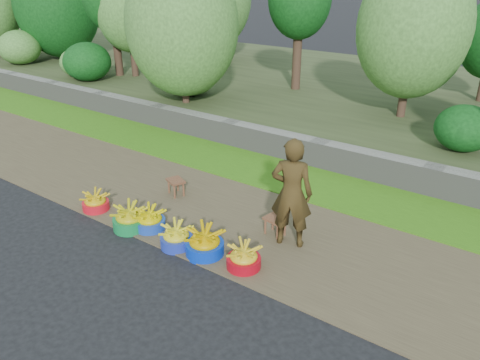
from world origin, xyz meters
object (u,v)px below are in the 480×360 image
Objects in this scene: vendor_woman at (292,193)px; stool_right at (275,221)px; basin_b at (130,219)px; basin_e at (205,243)px; basin_f at (244,258)px; stool_left at (176,183)px; basin_c at (150,220)px; basin_d at (176,237)px; basin_a at (96,202)px.

stool_right is at bearing -34.16° from vendor_woman.
vendor_woman reaches higher than stool_right.
basin_e reaches higher than basin_b.
vendor_woman is (0.20, 0.88, 0.68)m from basin_f.
vendor_woman is at bearing -5.18° from stool_left.
basin_b is at bearing -81.05° from stool_left.
basin_c is at bearing -150.08° from stool_right.
basin_d reaches higher than basin_f.
basin_b is 1.11× the size of basin_c.
basin_d reaches higher than stool_right.
basin_b reaches higher than basin_c.
stool_right is at bearing 47.23° from basin_d.
basin_c reaches higher than stool_right.
basin_e is 1.16× the size of basin_f.
vendor_woman is (3.17, 0.97, 0.69)m from basin_a.
basin_a is at bearing -121.05° from stool_left.
basin_d is at bearing -1.22° from basin_a.
basin_d reaches higher than basin_a.
vendor_woman is (0.30, -0.08, 0.59)m from stool_right.
basin_e is at bearing 4.78° from basin_b.
basin_b is 1.47× the size of stool_right.
basin_e is at bearing 29.25° from vendor_woman.
basin_b is at bearing -149.78° from stool_right.
basin_e is 1.15m from stool_right.
basin_f is (2.96, 0.09, 0.01)m from basin_a.
basin_d is 0.29× the size of vendor_woman.
basin_d is at bearing -47.37° from stool_left.
basin_f reaches higher than stool_right.
stool_right is (1.95, 1.14, 0.07)m from basin_b.
stool_left is (-1.61, 1.16, 0.07)m from basin_e.
basin_a is 0.94× the size of basin_f.
basin_b is 1.29m from stool_left.
stool_left is at bearing 58.95° from basin_a.
basin_d reaches higher than stool_left.
basin_a is 0.93m from basin_b.
basin_c reaches higher than basin_d.
basin_c is 1.01× the size of basin_d.
basin_b is 0.32m from basin_c.
basin_c is (0.27, 0.17, -0.02)m from basin_b.
basin_a reaches higher than stool_left.
basin_e is (1.14, -0.05, 0.02)m from basin_c.
basin_f is (2.04, 0.17, -0.02)m from basin_b.
stool_right is (2.87, 1.05, 0.10)m from basin_a.
stool_left reaches higher than stool_right.
basin_a is 1.86m from basin_d.
basin_c is 0.29× the size of vendor_woman.
basin_d is 0.86× the size of basin_e.
stool_left is 1.11× the size of stool_right.
basin_d is at bearing 2.50° from basin_b.
basin_f reaches higher than basin_a.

